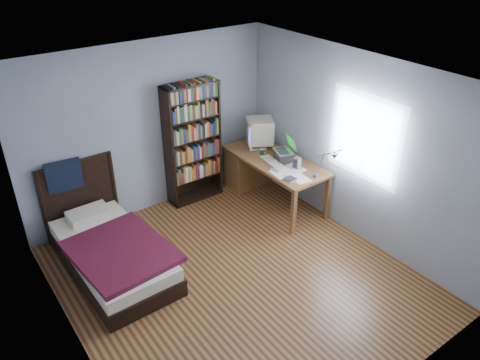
{
  "coord_description": "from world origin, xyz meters",
  "views": [
    {
      "loc": [
        -2.57,
        -3.59,
        3.88
      ],
      "look_at": [
        0.45,
        0.54,
        0.99
      ],
      "focal_mm": 35.0,
      "sensor_mm": 36.0,
      "label": 1
    }
  ],
  "objects": [
    {
      "name": "keyboard",
      "position": [
        1.39,
        1.06,
        0.74
      ],
      "size": [
        0.23,
        0.45,
        0.04
      ],
      "primitive_type": "cube",
      "rotation": [
        0.0,
        0.07,
        -0.15
      ],
      "color": "#BBAE9B",
      "rests_on": "desk"
    },
    {
      "name": "desk_lamp",
      "position": [
        1.51,
        0.02,
        1.2
      ],
      "size": [
        0.22,
        0.49,
        0.58
      ],
      "color": "#99999E",
      "rests_on": "desk"
    },
    {
      "name": "laptop",
      "position": [
        1.6,
        1.03,
        0.84
      ],
      "size": [
        0.38,
        0.36,
        0.37
      ],
      "color": "#2D2D30",
      "rests_on": "desk"
    },
    {
      "name": "mouse",
      "position": [
        1.48,
        1.39,
        0.75
      ],
      "size": [
        0.06,
        0.11,
        0.04
      ],
      "primitive_type": "ellipsoid",
      "color": "silver",
      "rests_on": "desk"
    },
    {
      "name": "bed",
      "position": [
        -1.14,
        1.14,
        0.26
      ],
      "size": [
        1.14,
        2.06,
        1.16
      ],
      "color": "black",
      "rests_on": "floor"
    },
    {
      "name": "external_drive",
      "position": [
        1.27,
        0.5,
        0.74
      ],
      "size": [
        0.15,
        0.15,
        0.03
      ],
      "primitive_type": "cube",
      "rotation": [
        0.0,
        0.0,
        0.14
      ],
      "color": "gray",
      "rests_on": "desk"
    },
    {
      "name": "bookshelf",
      "position": [
        0.59,
        1.94,
        0.93
      ],
      "size": [
        0.84,
        0.3,
        1.86
      ],
      "color": "black",
      "rests_on": "floor"
    },
    {
      "name": "phone_grey",
      "position": [
        1.27,
        0.59,
        0.74
      ],
      "size": [
        0.07,
        0.09,
        0.02
      ],
      "primitive_type": "cube",
      "rotation": [
        0.0,
        0.0,
        -0.41
      ],
      "color": "gray",
      "rests_on": "desk"
    },
    {
      "name": "speaker",
      "position": [
        1.58,
        0.71,
        0.81
      ],
      "size": [
        0.1,
        0.1,
        0.17
      ],
      "primitive_type": "cube",
      "rotation": [
        0.0,
        0.0,
        0.26
      ],
      "color": "gray",
      "rests_on": "desk"
    },
    {
      "name": "desk",
      "position": [
        1.51,
        1.6,
        0.42
      ],
      "size": [
        0.75,
        1.72,
        0.73
      ],
      "color": "brown",
      "rests_on": "floor"
    },
    {
      "name": "room",
      "position": [
        0.03,
        -0.0,
        1.25
      ],
      "size": [
        4.2,
        4.24,
        2.5
      ],
      "color": "#4D2816",
      "rests_on": "ground"
    },
    {
      "name": "crt_monitor",
      "position": [
        1.56,
        1.59,
        1.0
      ],
      "size": [
        0.57,
        0.52,
        0.47
      ],
      "color": "#C1B6A0",
      "rests_on": "desk"
    },
    {
      "name": "phone_silver",
      "position": [
        1.27,
        0.82,
        0.74
      ],
      "size": [
        0.06,
        0.1,
        0.02
      ],
      "primitive_type": "cube",
      "rotation": [
        0.0,
        0.0,
        0.08
      ],
      "color": "#AEAEB2",
      "rests_on": "desk"
    },
    {
      "name": "soda_can",
      "position": [
        1.41,
        1.3,
        0.79
      ],
      "size": [
        0.06,
        0.06,
        0.11
      ],
      "primitive_type": "cylinder",
      "color": "#083A11",
      "rests_on": "desk"
    }
  ]
}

